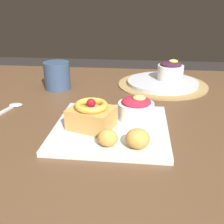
% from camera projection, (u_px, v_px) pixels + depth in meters
% --- Properties ---
extents(dining_table, '(1.41, 1.06, 0.73)m').
position_uv_depth(dining_table, '(98.00, 143.00, 0.77)').
color(dining_table, brown).
rests_on(dining_table, ground_plane).
extents(woven_placemat, '(0.33, 0.33, 0.00)m').
position_uv_depth(woven_placemat, '(162.00, 85.00, 0.99)').
color(woven_placemat, '#997A47').
rests_on(woven_placemat, dining_table).
extents(front_plate, '(0.27, 0.27, 0.01)m').
position_uv_depth(front_plate, '(111.00, 128.00, 0.65)').
color(front_plate, silver).
rests_on(front_plate, dining_table).
extents(cake_slice, '(0.12, 0.11, 0.07)m').
position_uv_depth(cake_slice, '(93.00, 115.00, 0.63)').
color(cake_slice, '#C68E47').
rests_on(cake_slice, front_plate).
extents(berry_ramekin, '(0.09, 0.09, 0.07)m').
position_uv_depth(berry_ramekin, '(136.00, 108.00, 0.68)').
color(berry_ramekin, white).
rests_on(berry_ramekin, front_plate).
extents(fritter_front, '(0.04, 0.04, 0.04)m').
position_uv_depth(fritter_front, '(108.00, 138.00, 0.56)').
color(fritter_front, gold).
rests_on(fritter_front, front_plate).
extents(fritter_middle, '(0.05, 0.05, 0.04)m').
position_uv_depth(fritter_middle, '(138.00, 138.00, 0.55)').
color(fritter_middle, gold).
rests_on(fritter_middle, front_plate).
extents(back_plate, '(0.26, 0.26, 0.01)m').
position_uv_depth(back_plate, '(163.00, 82.00, 0.98)').
color(back_plate, silver).
rests_on(back_plate, woven_placemat).
extents(back_ramekin, '(0.09, 0.09, 0.08)m').
position_uv_depth(back_ramekin, '(170.00, 71.00, 0.98)').
color(back_ramekin, silver).
rests_on(back_ramekin, back_plate).
extents(spoon, '(0.05, 0.13, 0.00)m').
position_uv_depth(spoon, '(10.00, 108.00, 0.78)').
color(spoon, silver).
rests_on(spoon, dining_table).
extents(coffee_mug, '(0.09, 0.09, 0.09)m').
position_uv_depth(coffee_mug, '(57.00, 76.00, 0.93)').
color(coffee_mug, '#334766').
rests_on(coffee_mug, dining_table).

